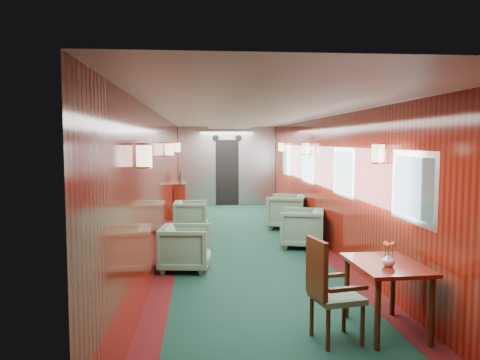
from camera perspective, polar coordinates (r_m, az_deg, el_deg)
The scene contains 12 objects.
room at distance 8.44m, azimuth 0.72°, elevation 2.59°, with size 12.00×12.10×2.40m.
bulkhead at distance 14.35m, azimuth -1.59°, elevation 1.66°, with size 2.98×0.17×2.39m.
windows_right at distance 8.96m, azimuth 10.08°, elevation 1.46°, with size 0.02×8.60×0.80m.
wall_sconces at distance 9.00m, azimuth 0.37°, elevation 3.71°, with size 2.97×7.97×0.25m.
dining_table at distance 5.09m, azimuth 17.42°, elevation -10.86°, with size 0.70×0.98×0.71m.
side_chair at distance 4.70m, azimuth 10.66°, elevation -12.62°, with size 0.53×0.55×1.02m.
credenza at distance 12.18m, azimuth -7.28°, elevation -2.35°, with size 0.31×1.00×1.17m.
flower_vase at distance 4.91m, azimuth 17.67°, elevation -9.23°, with size 0.13×0.13×0.13m, color beige.
armchair_left_near at distance 7.20m, azimuth -6.66°, elevation -8.21°, with size 0.73×0.75×0.68m, color #1F4A39.
armchair_left_far at distance 10.27m, azimuth -6.00°, elevation -4.38°, with size 0.70×0.72×0.66m, color #1F4A39.
armchair_right_near at distance 8.75m, azimuth 7.53°, elevation -5.81°, with size 0.76×0.78×0.71m, color #1F4A39.
armchair_right_far at distance 10.58m, azimuth 5.73°, elevation -3.83°, with size 0.81×0.84×0.76m, color #1F4A39.
Camera 1 is at (-0.82, -8.39, 1.95)m, focal length 35.00 mm.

